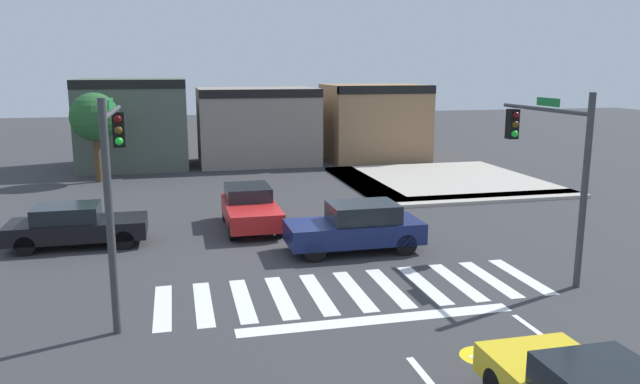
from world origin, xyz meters
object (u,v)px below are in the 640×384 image
object	(u,v)px
car_black	(75,225)
roadside_tree	(95,118)
car_red	(250,208)
car_navy	(356,227)
traffic_signal_southeast	(549,150)
traffic_signal_southwest	(114,164)

from	to	relation	value
car_black	roadside_tree	distance (m)	12.56
car_black	car_red	xyz separation A→B (m)	(6.01, 1.13, 0.03)
car_black	car_navy	world-z (taller)	car_navy
car_navy	car_red	bearing A→B (deg)	-52.38
traffic_signal_southeast	car_black	distance (m)	15.28
traffic_signal_southwest	car_navy	world-z (taller)	traffic_signal_southwest
car_red	roadside_tree	size ratio (longest dim) A/B	0.89
car_black	car_red	bearing A→B (deg)	10.65
roadside_tree	car_black	bearing A→B (deg)	-87.21
traffic_signal_southwest	car_navy	bearing A→B (deg)	-65.97
car_red	traffic_signal_southwest	bearing A→B (deg)	-30.22
traffic_signal_southwest	car_red	size ratio (longest dim) A/B	1.28
car_red	car_navy	bearing A→B (deg)	37.62
traffic_signal_southwest	traffic_signal_southeast	distance (m)	12.00
traffic_signal_southeast	roadside_tree	distance (m)	23.06
traffic_signal_southeast	car_black	xyz separation A→B (m)	(-13.91, 5.66, -2.84)
roadside_tree	car_navy	bearing A→B (deg)	-57.41
car_red	roadside_tree	world-z (taller)	roadside_tree
car_navy	traffic_signal_southwest	bearing A→B (deg)	24.03
traffic_signal_southwest	car_black	xyz separation A→B (m)	(-1.92, 5.90, -2.90)
car_navy	roadside_tree	size ratio (longest dim) A/B	0.94
traffic_signal_southeast	car_navy	bearing A→B (deg)	59.30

